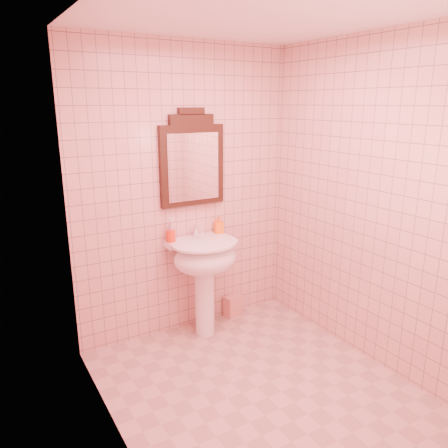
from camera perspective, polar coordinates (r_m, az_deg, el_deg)
floor at (r=3.41m, az=4.26°, el=-20.47°), size 2.20×2.20×0.00m
back_wall at (r=3.78m, az=-5.02°, el=4.03°), size 2.00×0.02×2.50m
pedestal_sink at (r=3.77m, az=-2.53°, el=-5.27°), size 0.58×0.58×0.86m
faucet at (r=3.80m, az=-3.56°, el=-1.00°), size 0.04×0.16×0.11m
mirror at (r=3.74m, az=-4.18°, el=8.17°), size 0.59×0.06×0.82m
toothbrush_cup at (r=3.72m, az=-6.95°, el=-1.54°), size 0.08×0.08×0.19m
soap_dispenser at (r=3.93m, az=-0.70°, el=-0.08°), size 0.08×0.09×0.16m
towel at (r=4.31m, az=1.12°, el=-10.62°), size 0.18×0.14×0.20m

